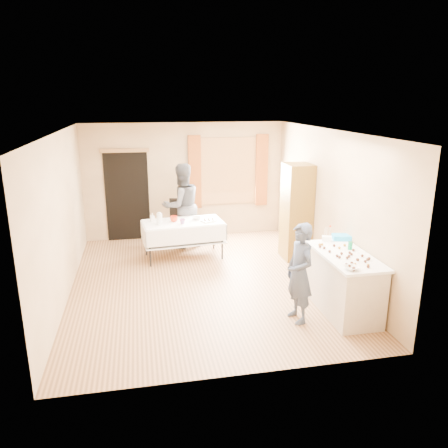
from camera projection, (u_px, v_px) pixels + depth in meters
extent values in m
cube|color=#9E7047|center=(204.00, 282.00, 7.68)|extent=(4.50, 5.50, 0.02)
cube|color=white|center=(202.00, 131.00, 6.95)|extent=(4.50, 5.50, 0.02)
cube|color=tan|center=(185.00, 181.00, 9.92)|extent=(4.50, 0.02, 2.60)
cube|color=tan|center=(240.00, 272.00, 4.72)|extent=(4.50, 0.02, 2.60)
cube|color=tan|center=(61.00, 217.00, 6.90)|extent=(0.02, 5.50, 2.60)
cube|color=tan|center=(329.00, 204.00, 7.74)|extent=(0.02, 5.50, 2.60)
cube|color=olive|center=(228.00, 171.00, 10.01)|extent=(1.32, 0.06, 1.52)
cube|color=white|center=(228.00, 171.00, 10.00)|extent=(1.20, 0.02, 1.40)
cube|color=brown|center=(195.00, 172.00, 9.82)|extent=(0.28, 0.06, 1.65)
cube|color=brown|center=(262.00, 170.00, 10.11)|extent=(0.28, 0.06, 1.65)
cube|color=black|center=(127.00, 196.00, 9.73)|extent=(0.95, 0.04, 2.00)
cube|color=olive|center=(124.00, 151.00, 9.42)|extent=(1.05, 0.06, 0.08)
cube|color=brown|center=(296.00, 212.00, 8.60)|extent=(0.50, 0.60, 1.90)
cube|color=#C1B39F|center=(343.00, 284.00, 6.52)|extent=(0.63, 1.40, 0.86)
cube|color=white|center=(346.00, 256.00, 6.39)|extent=(0.69, 1.45, 0.04)
cube|color=white|center=(183.00, 222.00, 8.67)|extent=(1.62, 0.92, 0.04)
cube|color=black|center=(178.00, 225.00, 9.52)|extent=(0.49, 0.49, 0.06)
cube|color=black|center=(179.00, 211.00, 9.63)|extent=(0.41, 0.12, 0.59)
imported|color=#29334B|center=(300.00, 273.00, 6.16)|extent=(0.65, 0.52, 1.46)
imported|color=black|center=(182.00, 206.00, 9.28)|extent=(1.31, 1.24, 1.81)
cylinder|color=#0C8049|center=(350.00, 246.00, 6.57)|extent=(0.08, 0.08, 0.12)
imported|color=white|center=(351.00, 268.00, 5.80)|extent=(0.24, 0.24, 0.05)
cube|color=white|center=(327.00, 239.00, 6.96)|extent=(0.18, 0.15, 0.08)
cube|color=#18A0F1|center=(342.00, 237.00, 7.03)|extent=(0.34, 0.26, 0.08)
cylinder|color=silver|center=(159.00, 219.00, 8.42)|extent=(0.12, 0.12, 0.22)
imported|color=red|center=(174.00, 219.00, 8.64)|extent=(0.17, 0.17, 0.12)
imported|color=red|center=(182.00, 221.00, 8.49)|extent=(0.12, 0.12, 0.10)
imported|color=white|center=(197.00, 218.00, 8.80)|extent=(0.29, 0.29, 0.05)
cube|color=white|center=(209.00, 221.00, 8.68)|extent=(0.34, 0.30, 0.02)
imported|color=white|center=(152.00, 217.00, 8.66)|extent=(0.12, 0.12, 0.17)
sphere|color=#3F2314|center=(322.00, 244.00, 6.75)|extent=(0.04, 0.04, 0.04)
sphere|color=black|center=(347.00, 258.00, 6.18)|extent=(0.04, 0.04, 0.04)
sphere|color=black|center=(353.00, 250.00, 6.50)|extent=(0.04, 0.04, 0.04)
sphere|color=black|center=(324.00, 248.00, 6.59)|extent=(0.04, 0.04, 0.04)
sphere|color=black|center=(342.00, 253.00, 6.35)|extent=(0.04, 0.04, 0.04)
sphere|color=black|center=(349.00, 266.00, 5.88)|extent=(0.04, 0.04, 0.04)
sphere|color=#3F2314|center=(339.00, 248.00, 6.59)|extent=(0.04, 0.04, 0.04)
sphere|color=black|center=(349.00, 256.00, 6.24)|extent=(0.04, 0.04, 0.04)
sphere|color=black|center=(351.00, 254.00, 6.33)|extent=(0.04, 0.04, 0.04)
sphere|color=black|center=(337.00, 256.00, 6.26)|extent=(0.04, 0.04, 0.04)
sphere|color=black|center=(354.00, 270.00, 5.75)|extent=(0.04, 0.04, 0.04)
sphere|color=black|center=(346.00, 264.00, 5.94)|extent=(0.04, 0.04, 0.04)
sphere|color=#3F2314|center=(320.00, 245.00, 6.73)|extent=(0.04, 0.04, 0.04)
sphere|color=black|center=(334.00, 245.00, 6.70)|extent=(0.04, 0.04, 0.04)
sphere|color=black|center=(362.00, 256.00, 6.26)|extent=(0.04, 0.04, 0.04)
sphere|color=black|center=(320.00, 247.00, 6.65)|extent=(0.04, 0.04, 0.04)
sphere|color=black|center=(350.00, 253.00, 6.39)|extent=(0.04, 0.04, 0.04)
sphere|color=black|center=(330.00, 251.00, 6.44)|extent=(0.04, 0.04, 0.04)
sphere|color=#3F2314|center=(368.00, 265.00, 5.91)|extent=(0.04, 0.04, 0.04)
sphere|color=black|center=(368.00, 267.00, 5.86)|extent=(0.04, 0.04, 0.04)
sphere|color=black|center=(368.00, 259.00, 6.12)|extent=(0.04, 0.04, 0.04)
sphere|color=black|center=(357.00, 260.00, 6.11)|extent=(0.04, 0.04, 0.04)
sphere|color=black|center=(369.00, 258.00, 6.15)|extent=(0.04, 0.04, 0.04)
sphere|color=black|center=(320.00, 244.00, 6.75)|extent=(0.04, 0.04, 0.04)
sphere|color=#3F2314|center=(355.00, 264.00, 5.94)|extent=(0.04, 0.04, 0.04)
sphere|color=black|center=(358.00, 260.00, 6.11)|extent=(0.04, 0.04, 0.04)
sphere|color=black|center=(352.00, 263.00, 5.99)|extent=(0.04, 0.04, 0.04)
sphere|color=black|center=(365.00, 261.00, 6.05)|extent=(0.04, 0.04, 0.04)
sphere|color=black|center=(339.00, 257.00, 6.21)|extent=(0.04, 0.04, 0.04)
sphere|color=black|center=(354.00, 268.00, 5.80)|extent=(0.04, 0.04, 0.04)
sphere|color=#3F2314|center=(345.00, 245.00, 6.71)|extent=(0.04, 0.04, 0.04)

